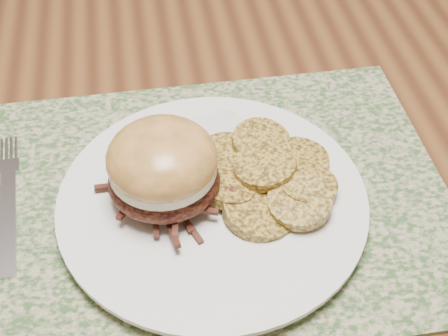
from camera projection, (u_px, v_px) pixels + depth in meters
The scene contains 6 objects.
dining_table at pixel (248, 86), 0.82m from camera, with size 1.50×0.90×0.75m.
placemat at pixel (205, 198), 0.58m from camera, with size 0.45×0.33×0.00m, color #35552C.
dinner_plate at pixel (213, 202), 0.56m from camera, with size 0.26×0.26×0.02m, color white.
pork_sandwich at pixel (163, 168), 0.53m from camera, with size 0.11×0.10×0.07m.
roasted_potatoes at pixel (267, 176), 0.56m from camera, with size 0.14×0.15×0.03m.
fork at pixel (8, 200), 0.57m from camera, with size 0.03×0.17×0.00m.
Camera 1 is at (-0.13, -0.63, 1.19)m, focal length 50.00 mm.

